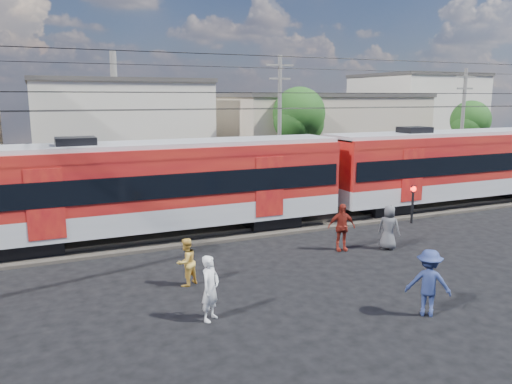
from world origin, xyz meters
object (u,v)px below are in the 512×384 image
(commuter_train, at_px, (164,184))
(pedestrian_a, at_px, (210,288))
(crossing_signal, at_px, (413,197))
(pedestrian_c, at_px, (429,283))

(commuter_train, xyz_separation_m, pedestrian_a, (-0.82, -8.42, -1.49))
(pedestrian_a, bearing_deg, commuter_train, 44.94)
(pedestrian_a, bearing_deg, crossing_signal, -12.96)
(commuter_train, relative_size, pedestrian_c, 26.47)
(commuter_train, xyz_separation_m, pedestrian_c, (4.81, -10.60, -1.45))
(commuter_train, distance_m, crossing_signal, 11.82)
(pedestrian_a, relative_size, crossing_signal, 0.98)
(pedestrian_a, bearing_deg, pedestrian_c, -60.66)
(pedestrian_a, xyz_separation_m, pedestrian_c, (5.63, -2.18, 0.04))
(commuter_train, height_order, crossing_signal, commuter_train)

